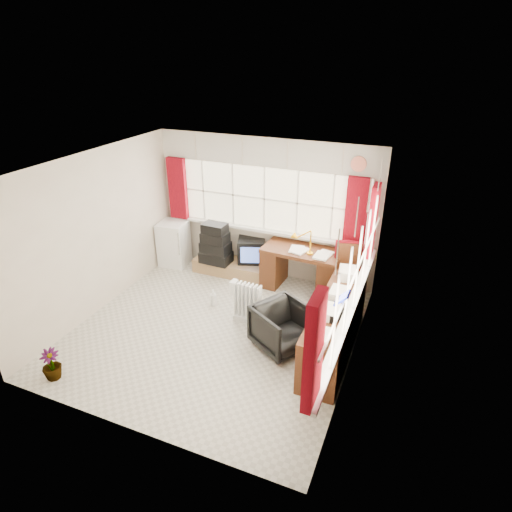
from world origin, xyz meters
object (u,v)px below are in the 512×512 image
Objects in this scene: desk_lamp at (311,237)px; mini_fridge at (174,244)px; tv_bench at (231,267)px; crt_tv at (252,250)px; desk at (301,268)px; task_chair at (347,272)px; office_chair at (282,327)px; radiator at (248,306)px; credenza at (334,328)px.

desk_lamp reaches higher than mini_fridge.
crt_tv reaches higher than tv_bench.
desk_lamp reaches higher than crt_tv.
desk is 0.67m from desk_lamp.
mini_fridge is at bearing 177.74° from task_chair.
desk_lamp reaches higher than office_chair.
tv_bench is at bearing 177.25° from desk.
desk reaches higher than radiator.
crt_tv is at bearing 8.35° from mini_fridge.
crt_tv is (-1.94, 1.69, 0.08)m from credenza.
desk is 1.40m from tv_bench.
credenza is (0.69, 0.18, 0.06)m from office_chair.
crt_tv is (-1.19, 0.34, -0.59)m from desk_lamp.
desk is 1.33m from radiator.
mini_fridge is (-2.55, 0.01, 0.00)m from desk.
mini_fridge is (-1.53, -0.22, -0.04)m from crt_tv.
radiator is at bearing -119.45° from desk_lamp.
radiator is 0.47× the size of tv_bench.
mini_fridge reaches higher than radiator.
credenza is (0.75, -1.35, -0.67)m from desk_lamp.
desk is 2.27× the size of crt_tv.
desk_lamp reaches higher than desk.
office_chair is 0.71m from credenza.
crt_tv is (-1.25, 1.86, 0.14)m from office_chair.
credenza is (0.91, -1.45, -0.03)m from desk.
crt_tv is 0.71× the size of mini_fridge.
desk_lamp is 1.37m from crt_tv.
credenza is at bearing -85.09° from task_chair.
task_chair reaches higher than mini_fridge.
desk is 0.98× the size of tv_bench.
desk_lamp reaches higher than credenza.
task_chair is 1.77× the size of crt_tv.
desk_lamp is at bearing 119.22° from credenza.
task_chair is at bearing -1.47° from desk_lamp.
desk is 1.65m from office_chair.
crt_tv reaches higher than radiator.
credenza is 1.43× the size of tv_bench.
tv_bench is (-0.89, 1.30, -0.14)m from radiator.
tv_bench is 0.51m from crt_tv.
radiator is at bearing -69.30° from crt_tv.
task_chair is (0.80, -0.13, 0.14)m from desk.
task_chair is at bearing 94.91° from credenza.
crt_tv is at bearing 64.72° from office_chair.
credenza is (1.39, -0.22, 0.13)m from radiator.
radiator is (-1.27, -1.11, -0.30)m from task_chair.
desk is 0.82m from task_chair.
radiator is 0.76× the size of mini_fridge.
mini_fridge is at bearing 157.13° from credenza.
desk_lamp reaches higher than radiator.
desk is at bearing 122.12° from credenza.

